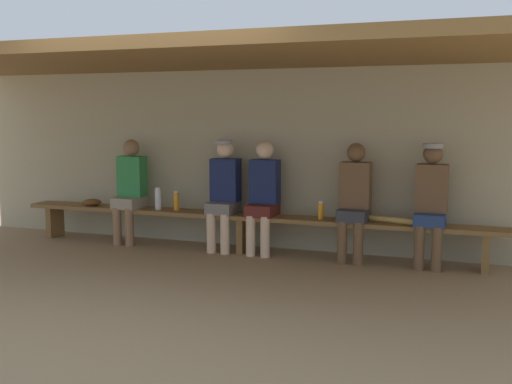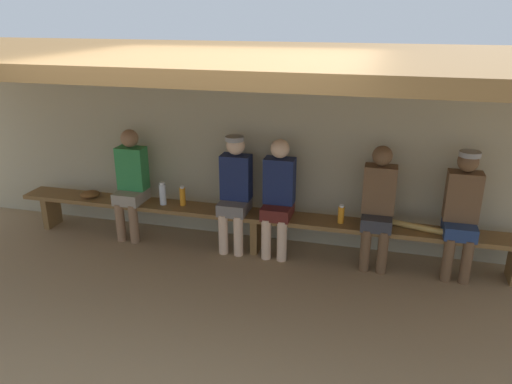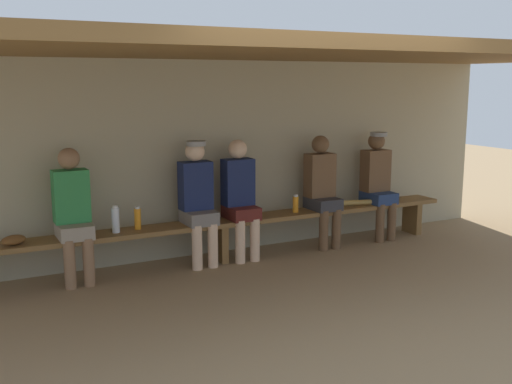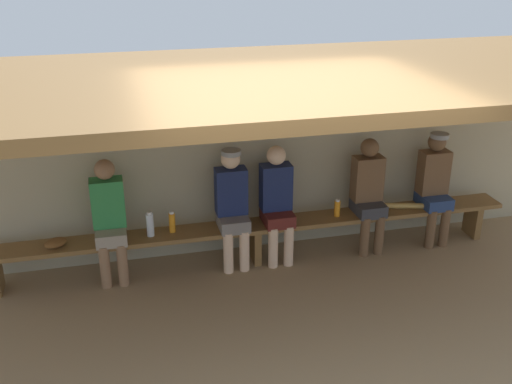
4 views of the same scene
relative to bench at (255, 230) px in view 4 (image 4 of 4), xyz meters
The scene contains 14 objects.
ground_plane 1.60m from the bench, 90.00° to the right, with size 24.00×24.00×0.00m, color #937754.
back_wall 0.84m from the bench, 90.00° to the left, with size 8.00×0.20×2.20m, color tan.
dugout_roof 2.06m from the bench, 90.00° to the right, with size 8.00×2.80×0.12m, color brown.
bench is the anchor object (origin of this frame).
player_shirtless_tan 1.38m from the bench, ahead, with size 0.34×0.42×1.34m.
player_in_white 1.60m from the bench, behind, with size 0.34×0.42×1.34m.
player_leftmost 2.20m from the bench, ahead, with size 0.34×0.42×1.34m.
player_in_blue 0.42m from the bench, ahead, with size 0.34×0.42×1.34m.
player_rightmost 0.44m from the bench, behind, with size 0.34×0.42×1.34m.
water_bottle_green 0.94m from the bench, behind, with size 0.07×0.07×0.24m.
water_bottle_orange 0.97m from the bench, ahead, with size 0.07×0.07×0.21m.
water_bottle_clear 1.17m from the bench, behind, with size 0.08×0.08×0.28m.
baseball_glove_dark_brown 2.13m from the bench, behind, with size 0.24×0.17×0.09m, color brown.
baseball_bat 1.77m from the bench, ahead, with size 0.07×0.07×0.79m, color tan.
Camera 4 is at (-1.45, -4.42, 3.46)m, focal length 43.03 mm.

